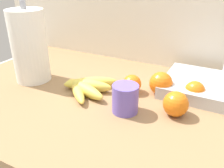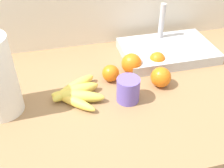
% 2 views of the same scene
% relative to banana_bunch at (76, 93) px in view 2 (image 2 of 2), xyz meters
% --- Properties ---
extents(counter, '(1.47, 0.74, 0.94)m').
position_rel_banana_bunch_xyz_m(counter, '(0.24, -0.00, -0.49)').
color(counter, olive).
rests_on(counter, ground).
extents(wall_back, '(1.87, 0.06, 1.30)m').
position_rel_banana_bunch_xyz_m(wall_back, '(0.24, 0.39, -0.31)').
color(wall_back, silver).
rests_on(wall_back, ground).
extents(banana_bunch, '(0.19, 0.21, 0.04)m').
position_rel_banana_bunch_xyz_m(banana_bunch, '(0.00, 0.00, 0.00)').
color(banana_bunch, '#E9C64C').
rests_on(banana_bunch, counter).
extents(orange_front, '(0.07, 0.07, 0.07)m').
position_rel_banana_bunch_xyz_m(orange_front, '(0.34, 0.11, 0.01)').
color(orange_front, orange).
rests_on(orange_front, counter).
extents(orange_far_right, '(0.07, 0.07, 0.07)m').
position_rel_banana_bunch_xyz_m(orange_far_right, '(0.31, -0.01, 0.02)').
color(orange_far_right, orange).
rests_on(orange_far_right, counter).
extents(orange_back_right, '(0.08, 0.08, 0.08)m').
position_rel_banana_bunch_xyz_m(orange_back_right, '(0.23, 0.11, 0.02)').
color(orange_back_right, orange).
rests_on(orange_back_right, counter).
extents(orange_back_left, '(0.06, 0.06, 0.06)m').
position_rel_banana_bunch_xyz_m(orange_back_left, '(0.14, 0.07, 0.01)').
color(orange_back_left, orange).
rests_on(orange_back_left, counter).
extents(sink_basin, '(0.39, 0.26, 0.20)m').
position_rel_banana_bunch_xyz_m(sink_basin, '(0.42, 0.19, 0.00)').
color(sink_basin, '#B7BABF').
rests_on(sink_basin, counter).
extents(mug, '(0.08, 0.08, 0.09)m').
position_rel_banana_bunch_xyz_m(mug, '(0.17, -0.05, 0.02)').
color(mug, '#6856BF').
rests_on(mug, counter).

